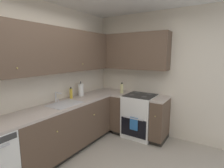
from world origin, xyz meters
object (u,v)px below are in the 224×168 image
at_px(oil_bottle, 122,88).
at_px(soap_bottle, 71,93).
at_px(paper_towel_roll, 81,90).
at_px(oven_range, 140,115).

bearing_deg(oil_bottle, soap_bottle, 147.62).
xyz_separation_m(soap_bottle, paper_towel_roll, (0.26, -0.02, 0.03)).
xyz_separation_m(paper_towel_roll, oil_bottle, (0.69, -0.59, -0.02)).
distance_m(oven_range, oil_bottle, 0.71).
relative_size(soap_bottle, oil_bottle, 0.96).
distance_m(oven_range, paper_towel_roll, 1.38).
xyz_separation_m(oven_range, paper_towel_roll, (-0.71, 1.03, 0.57)).
bearing_deg(paper_towel_roll, soap_bottle, 175.61).
bearing_deg(oven_range, soap_bottle, 132.80).
xyz_separation_m(soap_bottle, oil_bottle, (0.95, -0.61, 0.01)).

